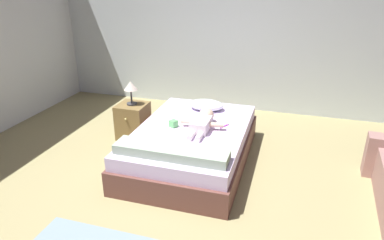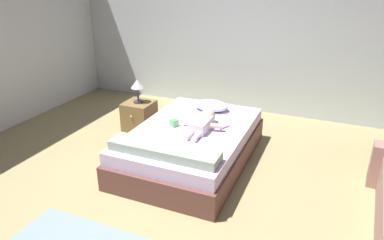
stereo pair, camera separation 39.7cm
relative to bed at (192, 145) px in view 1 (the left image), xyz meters
name	(u,v)px [view 1 (the left image)]	position (x,y,z in m)	size (l,w,h in m)	color
ground_plane	(171,212)	(0.10, -1.01, -0.21)	(8.00, 8.00, 0.00)	#968B5C
wall_behind_bed	(235,20)	(0.10, 1.99, 1.22)	(8.00, 0.12, 2.85)	silver
bed	(192,145)	(0.00, 0.00, 0.00)	(1.28, 1.95, 0.43)	brown
pillow	(206,105)	(0.01, 0.63, 0.28)	(0.46, 0.30, 0.13)	white
baby	(203,122)	(0.12, 0.04, 0.29)	(0.51, 0.65, 0.18)	white
toothbrush	(225,126)	(0.36, 0.15, 0.23)	(0.08, 0.15, 0.02)	#B12DB1
nightstand	(133,121)	(-0.96, 0.40, 0.03)	(0.38, 0.41, 0.48)	olive
lamp	(131,88)	(-0.96, 0.40, 0.50)	(0.18, 0.18, 0.32)	#333338
blanket	(171,152)	(0.00, -0.71, 0.27)	(1.15, 0.25, 0.10)	#97AE95
toy_block	(173,124)	(-0.22, -0.03, 0.26)	(0.11, 0.11, 0.08)	#62C069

